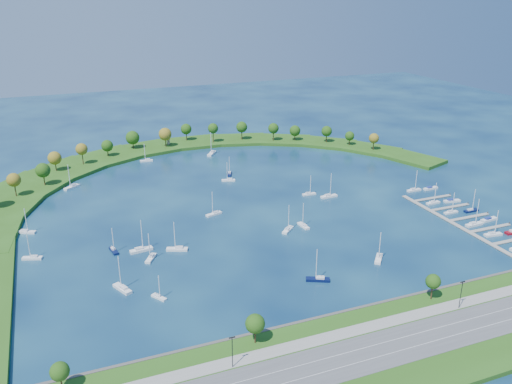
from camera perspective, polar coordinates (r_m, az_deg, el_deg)
name	(u,v)px	position (r m, az deg, el deg)	size (l,w,h in m)	color
ground	(250,204)	(267.41, -0.60, -1.30)	(700.00, 700.00, 0.00)	#071B40
south_shoreline	(398,344)	(172.24, 14.94, -15.46)	(420.00, 43.10, 11.60)	#285215
breakwater	(140,183)	(300.10, -12.29, 0.94)	(286.74, 247.64, 2.00)	#285215
breakwater_trees	(173,143)	(339.58, -8.93, 5.16)	(234.80, 93.38, 14.53)	#382314
harbor_tower	(168,141)	(368.68, -9.39, 5.39)	(2.60, 2.60, 4.12)	gray
dock_system	(472,224)	(263.58, 22.11, -3.19)	(24.28, 82.00, 1.60)	gray
moored_boat_0	(288,229)	(238.28, 3.43, -3.99)	(7.69, 7.30, 12.18)	white
moored_boat_1	(228,180)	(299.47, -2.97, 1.34)	(7.89, 4.28, 11.17)	white
moored_boat_2	(72,186)	(305.25, -19.14, 0.57)	(8.88, 7.75, 13.61)	white
moored_boat_3	(141,249)	(225.17, -12.22, -6.01)	(9.63, 3.83, 13.78)	white
moored_boat_4	(114,250)	(227.57, -15.01, -6.00)	(3.27, 7.62, 10.84)	#09123B
moored_boat_5	(304,225)	(242.79, 5.11, -3.55)	(2.79, 7.90, 11.39)	white
moored_boat_6	(318,279)	(200.66, 6.66, -9.20)	(8.98, 6.08, 12.93)	#09123B
moored_boat_7	(32,257)	(232.10, -22.85, -6.45)	(8.07, 4.69, 11.46)	white
moored_boat_8	(146,160)	(340.53, -11.65, 3.37)	(8.00, 3.07, 11.47)	white
moored_boat_9	(122,288)	(199.53, -14.12, -9.93)	(5.97, 9.27, 13.26)	white
moored_boat_10	(26,231)	(256.91, -23.40, -3.88)	(8.22, 5.49, 11.80)	white
moored_boat_11	(151,257)	(218.14, -11.20, -6.87)	(5.96, 7.87, 11.57)	white
moored_boat_12	(214,213)	(255.07, -4.52, -2.28)	(8.43, 4.56, 11.94)	white
moored_boat_13	(212,153)	(349.28, -4.76, 4.20)	(8.40, 9.79, 14.91)	white
moored_boat_14	(230,173)	(309.84, -2.85, 2.02)	(4.79, 7.86, 11.19)	#09123B
moored_boat_15	(177,248)	(223.25, -8.43, -6.00)	(9.03, 5.65, 12.88)	white
moored_boat_16	(329,196)	(278.07, 7.81, -0.40)	(9.06, 2.84, 13.19)	white
moored_boat_17	(309,193)	(280.17, 5.71, -0.15)	(7.29, 2.06, 10.71)	white
moored_boat_18	(159,296)	(192.16, -10.36, -10.93)	(4.87, 6.22, 9.21)	white
moored_boat_19	(379,258)	(219.14, 13.02, -6.88)	(7.30, 7.97, 12.43)	white
docked_boat_2	(493,234)	(255.58, 24.06, -4.11)	(8.38, 3.26, 12.00)	white
docked_boat_4	(474,224)	(262.73, 22.33, -3.16)	(8.94, 2.95, 12.96)	white
docked_boat_5	(489,219)	(271.02, 23.68, -2.70)	(9.12, 3.38, 1.82)	white
docked_boat_6	(451,212)	(272.91, 20.16, -1.98)	(7.27, 2.17, 10.62)	white
docked_boat_7	(471,210)	(278.39, 22.06, -1.80)	(7.79, 2.24, 11.42)	#09123B
docked_boat_8	(433,202)	(281.86, 18.44, -1.04)	(7.69, 2.55, 11.15)	white
docked_boat_9	(452,201)	(287.48, 20.24, -0.89)	(8.85, 3.81, 1.75)	white
docked_boat_10	(414,190)	(296.45, 16.57, 0.26)	(7.97, 2.26, 11.71)	white
docked_boat_11	(430,188)	(301.84, 18.18, 0.39)	(8.51, 2.76, 1.71)	white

